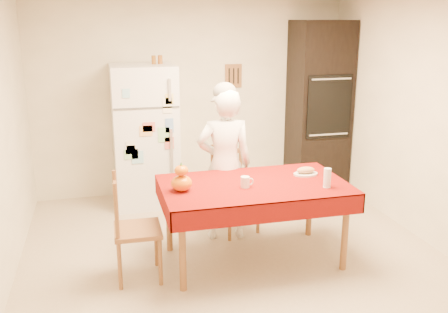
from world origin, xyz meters
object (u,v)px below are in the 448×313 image
object	(u,v)px
seated_woman	(225,165)
coffee_mug	(245,182)
chair_left	(130,225)
pumpkin_lower	(182,183)
dining_table	(254,191)
chair_far	(232,185)
refrigerator	(145,136)
oven_cabinet	(319,107)
wine_glass	(327,178)
bread_plate	(306,174)

from	to	relation	value
seated_woman	coffee_mug	size ratio (longest dim) A/B	15.66
chair_left	pumpkin_lower	xyz separation A→B (m)	(0.47, 0.04, 0.32)
coffee_mug	dining_table	bearing A→B (deg)	35.92
dining_table	chair_far	distance (m)	0.76
refrigerator	chair_far	size ratio (longest dim) A/B	1.79
chair_left	dining_table	bearing A→B (deg)	-85.16
refrigerator	oven_cabinet	bearing A→B (deg)	1.18
chair_left	coffee_mug	bearing A→B (deg)	-89.22
chair_left	wine_glass	bearing A→B (deg)	-94.88
chair_far	chair_left	xyz separation A→B (m)	(-1.13, -0.81, 0.00)
chair_left	seated_woman	xyz separation A→B (m)	(1.01, 0.64, 0.28)
wine_glass	refrigerator	bearing A→B (deg)	124.50
oven_cabinet	pumpkin_lower	xyz separation A→B (m)	(-2.14, -1.87, -0.27)
oven_cabinet	chair_left	distance (m)	3.29
seated_woman	coffee_mug	bearing A→B (deg)	96.07
refrigerator	dining_table	xyz separation A→B (m)	(0.81, -1.79, -0.16)
bread_plate	chair_far	bearing A→B (deg)	133.01
coffee_mug	wine_glass	bearing A→B (deg)	-14.16
refrigerator	dining_table	bearing A→B (deg)	-65.67
chair_left	wine_glass	xyz separation A→B (m)	(1.74, -0.19, 0.34)
dining_table	chair_left	world-z (taller)	chair_left
pumpkin_lower	bread_plate	xyz separation A→B (m)	(1.24, 0.15, -0.06)
dining_table	chair_left	size ratio (longest dim) A/B	1.79
refrigerator	coffee_mug	xyz separation A→B (m)	(0.70, -1.87, -0.04)
chair_far	bread_plate	world-z (taller)	chair_far
dining_table	chair_left	bearing A→B (deg)	-176.47
refrigerator	wine_glass	world-z (taller)	refrigerator
bread_plate	wine_glass	bearing A→B (deg)	-84.26
oven_cabinet	chair_left	size ratio (longest dim) A/B	2.32
seated_woman	pumpkin_lower	size ratio (longest dim) A/B	8.37
pumpkin_lower	wine_glass	xyz separation A→B (m)	(1.28, -0.23, 0.02)
oven_cabinet	pumpkin_lower	distance (m)	2.86
chair_far	seated_woman	size ratio (longest dim) A/B	0.61
bread_plate	pumpkin_lower	bearing A→B (deg)	-172.88
seated_woman	wine_glass	size ratio (longest dim) A/B	8.90
oven_cabinet	chair_left	bearing A→B (deg)	-143.80
coffee_mug	wine_glass	world-z (taller)	wine_glass
chair_left	bread_plate	size ratio (longest dim) A/B	3.96
seated_woman	oven_cabinet	bearing A→B (deg)	-137.38
dining_table	seated_woman	size ratio (longest dim) A/B	1.09
dining_table	chair_left	xyz separation A→B (m)	(-1.14, -0.07, -0.18)
oven_cabinet	seated_woman	xyz separation A→B (m)	(-1.60, -1.27, -0.32)
chair_left	wine_glass	size ratio (longest dim) A/B	5.40
oven_cabinet	refrigerator	bearing A→B (deg)	-178.82
chair_far	coffee_mug	distance (m)	0.88
seated_woman	bread_plate	size ratio (longest dim) A/B	6.53
oven_cabinet	chair_left	world-z (taller)	oven_cabinet
pumpkin_lower	chair_left	bearing A→B (deg)	-174.96
coffee_mug	pumpkin_lower	bearing A→B (deg)	174.90
refrigerator	coffee_mug	distance (m)	2.00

